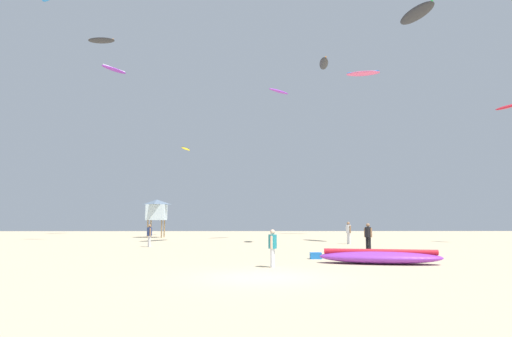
{
  "coord_description": "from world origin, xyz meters",
  "views": [
    {
      "loc": [
        -0.44,
        -15.17,
        1.95
      ],
      "look_at": [
        0.0,
        20.54,
        6.11
      ],
      "focal_mm": 30.83,
      "sensor_mm": 36.0,
      "label": 1
    }
  ],
  "objects_px": {
    "kite_grounded_near": "(380,257)",
    "lifeguard_tower": "(157,210)",
    "person_midground": "(368,235)",
    "person_left": "(348,231)",
    "kite_aloft_8": "(324,63)",
    "kite_aloft_1": "(279,91)",
    "kite_aloft_2": "(507,107)",
    "cooler_box": "(316,256)",
    "kite_aloft_7": "(114,69)",
    "kite_aloft_4": "(417,13)",
    "kite_aloft_5": "(186,149)",
    "person_foreground": "(273,245)",
    "kite_aloft_0": "(363,73)",
    "person_right": "(149,234)",
    "kite_aloft_9": "(101,40)"
  },
  "relations": [
    {
      "from": "kite_aloft_2",
      "to": "kite_aloft_1",
      "type": "bearing_deg",
      "value": 158.46
    },
    {
      "from": "person_foreground",
      "to": "kite_aloft_8",
      "type": "height_order",
      "value": "kite_aloft_8"
    },
    {
      "from": "person_midground",
      "to": "kite_aloft_9",
      "type": "distance_m",
      "value": 29.89
    },
    {
      "from": "person_left",
      "to": "kite_aloft_0",
      "type": "xyz_separation_m",
      "value": [
        6.83,
        19.91,
        19.97
      ]
    },
    {
      "from": "kite_grounded_near",
      "to": "lifeguard_tower",
      "type": "relative_size",
      "value": 1.33
    },
    {
      "from": "person_right",
      "to": "lifeguard_tower",
      "type": "relative_size",
      "value": 0.39
    },
    {
      "from": "kite_aloft_0",
      "to": "kite_aloft_5",
      "type": "xyz_separation_m",
      "value": [
        -22.82,
        -1.43,
        -10.28
      ]
    },
    {
      "from": "person_left",
      "to": "kite_grounded_near",
      "type": "xyz_separation_m",
      "value": [
        -2.15,
        -15.9,
        -0.73
      ]
    },
    {
      "from": "kite_aloft_9",
      "to": "kite_grounded_near",
      "type": "bearing_deg",
      "value": -44.92
    },
    {
      "from": "kite_aloft_1",
      "to": "lifeguard_tower",
      "type": "bearing_deg",
      "value": 158.2
    },
    {
      "from": "person_midground",
      "to": "cooler_box",
      "type": "height_order",
      "value": "person_midground"
    },
    {
      "from": "cooler_box",
      "to": "kite_aloft_2",
      "type": "height_order",
      "value": "kite_aloft_2"
    },
    {
      "from": "kite_grounded_near",
      "to": "kite_aloft_8",
      "type": "bearing_deg",
      "value": 88.86
    },
    {
      "from": "kite_grounded_near",
      "to": "kite_aloft_2",
      "type": "xyz_separation_m",
      "value": [
        15.96,
        16.23,
        11.12
      ]
    },
    {
      "from": "person_right",
      "to": "kite_grounded_near",
      "type": "distance_m",
      "value": 17.92
    },
    {
      "from": "person_left",
      "to": "kite_aloft_0",
      "type": "distance_m",
      "value": 29.02
    },
    {
      "from": "cooler_box",
      "to": "kite_aloft_7",
      "type": "distance_m",
      "value": 46.44
    },
    {
      "from": "kite_aloft_0",
      "to": "kite_aloft_7",
      "type": "height_order",
      "value": "kite_aloft_7"
    },
    {
      "from": "lifeguard_tower",
      "to": "kite_aloft_7",
      "type": "distance_m",
      "value": 22.16
    },
    {
      "from": "person_midground",
      "to": "person_left",
      "type": "height_order",
      "value": "person_left"
    },
    {
      "from": "kite_aloft_4",
      "to": "kite_aloft_9",
      "type": "distance_m",
      "value": 28.42
    },
    {
      "from": "person_midground",
      "to": "kite_aloft_1",
      "type": "relative_size",
      "value": 0.67
    },
    {
      "from": "kite_aloft_4",
      "to": "kite_aloft_8",
      "type": "height_order",
      "value": "kite_aloft_4"
    },
    {
      "from": "person_left",
      "to": "kite_aloft_2",
      "type": "distance_m",
      "value": 17.28
    },
    {
      "from": "kite_aloft_4",
      "to": "person_right",
      "type": "bearing_deg",
      "value": -169.87
    },
    {
      "from": "kite_aloft_5",
      "to": "kite_aloft_7",
      "type": "bearing_deg",
      "value": 163.77
    },
    {
      "from": "person_left",
      "to": "kite_aloft_1",
      "type": "relative_size",
      "value": 0.69
    },
    {
      "from": "kite_aloft_4",
      "to": "kite_aloft_9",
      "type": "bearing_deg",
      "value": 173.05
    },
    {
      "from": "person_foreground",
      "to": "kite_aloft_7",
      "type": "distance_m",
      "value": 48.05
    },
    {
      "from": "person_foreground",
      "to": "lifeguard_tower",
      "type": "relative_size",
      "value": 0.37
    },
    {
      "from": "person_left",
      "to": "kite_aloft_8",
      "type": "bearing_deg",
      "value": -6.95
    },
    {
      "from": "kite_grounded_near",
      "to": "lifeguard_tower",
      "type": "distance_m",
      "value": 33.23
    },
    {
      "from": "person_midground",
      "to": "kite_aloft_8",
      "type": "height_order",
      "value": "kite_aloft_8"
    },
    {
      "from": "person_left",
      "to": "person_midground",
      "type": "bearing_deg",
      "value": 61.96
    },
    {
      "from": "kite_aloft_1",
      "to": "kite_aloft_2",
      "type": "relative_size",
      "value": 1.1
    },
    {
      "from": "person_foreground",
      "to": "kite_aloft_0",
      "type": "relative_size",
      "value": 0.34
    },
    {
      "from": "person_midground",
      "to": "kite_aloft_8",
      "type": "bearing_deg",
      "value": -120.59
    },
    {
      "from": "kite_aloft_0",
      "to": "kite_aloft_2",
      "type": "xyz_separation_m",
      "value": [
        6.97,
        -19.59,
        -9.58
      ]
    },
    {
      "from": "lifeguard_tower",
      "to": "kite_aloft_1",
      "type": "relative_size",
      "value": 1.62
    },
    {
      "from": "person_midground",
      "to": "person_left",
      "type": "relative_size",
      "value": 0.97
    },
    {
      "from": "person_foreground",
      "to": "person_left",
      "type": "relative_size",
      "value": 0.87
    },
    {
      "from": "cooler_box",
      "to": "kite_aloft_1",
      "type": "relative_size",
      "value": 0.22
    },
    {
      "from": "kite_grounded_near",
      "to": "kite_aloft_0",
      "type": "bearing_deg",
      "value": 75.91
    },
    {
      "from": "kite_aloft_2",
      "to": "kite_aloft_5",
      "type": "distance_m",
      "value": 34.89
    },
    {
      "from": "kite_grounded_near",
      "to": "person_midground",
      "type": "bearing_deg",
      "value": 78.5
    },
    {
      "from": "person_left",
      "to": "person_right",
      "type": "height_order",
      "value": "person_left"
    },
    {
      "from": "person_left",
      "to": "kite_aloft_5",
      "type": "xyz_separation_m",
      "value": [
        -15.98,
        18.48,
        9.69
      ]
    },
    {
      "from": "lifeguard_tower",
      "to": "kite_aloft_2",
      "type": "distance_m",
      "value": 35.48
    },
    {
      "from": "kite_aloft_4",
      "to": "kite_aloft_8",
      "type": "bearing_deg",
      "value": -174.33
    },
    {
      "from": "person_midground",
      "to": "kite_aloft_5",
      "type": "height_order",
      "value": "kite_aloft_5"
    }
  ]
}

